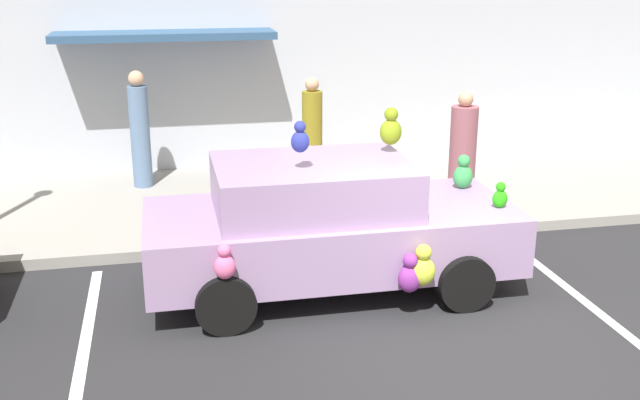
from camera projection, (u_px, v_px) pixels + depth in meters
ground_plane at (460, 349)px, 7.59m from camera, size 60.00×60.00×0.00m
sidewalk at (342, 196)px, 12.23m from camera, size 24.00×4.00×0.15m
parking_stripe_front at (573, 292)px, 8.89m from camera, size 0.12×3.60×0.01m
parking_stripe_rear at (86, 338)px, 7.79m from camera, size 0.12×3.60×0.01m
plush_covered_car at (327, 224)px, 8.78m from camera, size 4.27×2.15×2.09m
teddy_bear_on_sidewalk at (348, 199)px, 10.73m from camera, size 0.38×0.32×0.72m
pedestrian_near_shopfront at (140, 132)px, 12.27m from camera, size 0.31×0.31×1.91m
pedestrian_walking_past at (312, 142)px, 11.71m from camera, size 0.31×0.31×1.89m
pedestrian_by_lamp at (462, 159)px, 10.94m from camera, size 0.39×0.39×1.81m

